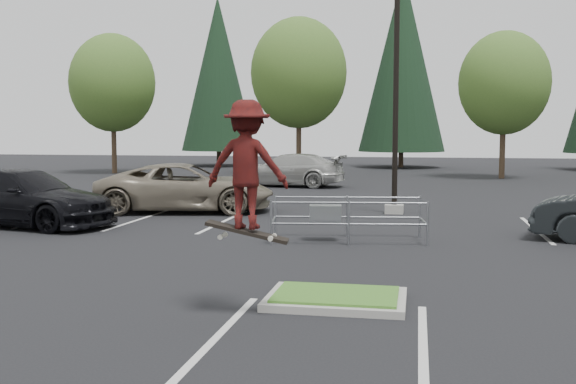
% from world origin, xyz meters
% --- Properties ---
extents(ground, '(120.00, 120.00, 0.00)m').
position_xyz_m(ground, '(0.00, 0.00, 0.00)').
color(ground, black).
rests_on(ground, ground).
extents(grass_median, '(2.20, 1.60, 0.16)m').
position_xyz_m(grass_median, '(0.00, 0.00, 0.08)').
color(grass_median, '#9B9A90').
rests_on(grass_median, ground).
extents(stall_lines, '(22.62, 17.60, 0.01)m').
position_xyz_m(stall_lines, '(-1.35, 6.02, 0.00)').
color(stall_lines, silver).
rests_on(stall_lines, ground).
extents(light_pole, '(0.70, 0.60, 10.12)m').
position_xyz_m(light_pole, '(0.50, 12.00, 4.56)').
color(light_pole, '#9B9A90').
rests_on(light_pole, ground).
extents(decid_a, '(5.44, 5.44, 8.91)m').
position_xyz_m(decid_a, '(-18.01, 30.03, 5.58)').
color(decid_a, '#38281C').
rests_on(decid_a, ground).
extents(decid_b, '(5.89, 5.89, 9.64)m').
position_xyz_m(decid_b, '(-6.01, 30.53, 6.04)').
color(decid_b, '#38281C').
rests_on(decid_b, ground).
extents(decid_c, '(5.12, 5.12, 8.38)m').
position_xyz_m(decid_c, '(5.99, 29.83, 5.25)').
color(decid_c, '#38281C').
rests_on(decid_c, ground).
extents(conif_a, '(5.72, 5.72, 13.00)m').
position_xyz_m(conif_a, '(-14.00, 40.00, 7.10)').
color(conif_a, '#38281C').
rests_on(conif_a, ground).
extents(conif_b, '(6.38, 6.38, 14.50)m').
position_xyz_m(conif_b, '(0.00, 40.50, 7.85)').
color(conif_b, '#38281C').
rests_on(conif_b, ground).
extents(cart_corral, '(3.93, 1.86, 1.07)m').
position_xyz_m(cart_corral, '(-0.87, 6.05, 0.67)').
color(cart_corral, gray).
rests_on(cart_corral, ground).
extents(skateboarder, '(1.25, 0.76, 2.09)m').
position_xyz_m(skateboarder, '(-1.20, -1.00, 2.24)').
color(skateboarder, black).
rests_on(skateboarder, ground).
extents(car_l_tan, '(6.33, 3.85, 1.64)m').
position_xyz_m(car_l_tan, '(-6.50, 11.12, 0.82)').
color(car_l_tan, '#7B715E').
rests_on(car_l_tan, ground).
extents(car_l_black, '(5.97, 3.29, 1.64)m').
position_xyz_m(car_l_black, '(-10.00, 7.00, 0.82)').
color(car_l_black, black).
rests_on(car_l_black, ground).
extents(car_far_silver, '(5.79, 2.86, 1.62)m').
position_xyz_m(car_far_silver, '(-5.00, 22.00, 0.81)').
color(car_far_silver, '#B3B4AE').
rests_on(car_far_silver, ground).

